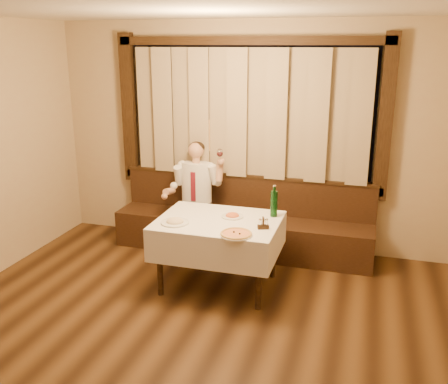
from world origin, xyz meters
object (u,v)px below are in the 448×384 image
(green_bottle, at_px, (274,203))
(cruet_caddy, at_px, (263,225))
(banquette, at_px, (243,226))
(dining_table, at_px, (219,229))
(pasta_cream, at_px, (175,220))
(pizza, at_px, (236,234))
(seated_man, at_px, (195,188))
(pasta_red, at_px, (232,214))

(green_bottle, relative_size, cruet_caddy, 2.78)
(banquette, relative_size, green_bottle, 9.33)
(dining_table, height_order, pasta_cream, pasta_cream)
(banquette, bearing_deg, pizza, -78.18)
(banquette, height_order, pizza, banquette)
(banquette, xyz_separation_m, green_bottle, (0.53, -0.76, 0.59))
(pizza, distance_m, green_bottle, 0.70)
(dining_table, height_order, seated_man, seated_man)
(banquette, relative_size, dining_table, 2.52)
(banquette, height_order, green_bottle, green_bottle)
(pasta_cream, xyz_separation_m, cruet_caddy, (0.90, 0.11, 0.00))
(dining_table, distance_m, pasta_cream, 0.48)
(pizza, bearing_deg, pasta_cream, 168.40)
(dining_table, relative_size, pasta_cream, 4.41)
(pasta_cream, distance_m, green_bottle, 1.06)
(banquette, distance_m, dining_table, 1.08)
(pasta_cream, distance_m, cruet_caddy, 0.90)
(banquette, distance_m, pizza, 1.50)
(pizza, xyz_separation_m, pasta_cream, (-0.69, 0.14, 0.03))
(pasta_red, bearing_deg, dining_table, -133.77)
(banquette, bearing_deg, pasta_red, -82.65)
(banquette, relative_size, cruet_caddy, 25.99)
(dining_table, height_order, green_bottle, green_bottle)
(banquette, xyz_separation_m, cruet_caddy, (0.50, -1.15, 0.49))
(pasta_red, distance_m, seated_man, 1.08)
(pizza, bearing_deg, pasta_red, 109.55)
(pasta_red, relative_size, pasta_cream, 0.81)
(cruet_caddy, height_order, seated_man, seated_man)
(pizza, height_order, seated_man, seated_man)
(pasta_cream, height_order, cruet_caddy, cruet_caddy)
(green_bottle, bearing_deg, pasta_cream, -151.56)
(pasta_cream, bearing_deg, cruet_caddy, 6.91)
(pizza, height_order, green_bottle, green_bottle)
(dining_table, bearing_deg, green_bottle, 26.79)
(cruet_caddy, bearing_deg, pasta_cream, 165.07)
(pasta_red, bearing_deg, pizza, -70.45)
(green_bottle, bearing_deg, pasta_red, -160.55)
(pasta_cream, bearing_deg, pizza, -11.60)
(pizza, distance_m, cruet_caddy, 0.33)
(pasta_red, bearing_deg, banquette, 97.35)
(banquette, bearing_deg, green_bottle, -54.96)
(banquette, xyz_separation_m, dining_table, (0.00, -1.02, 0.34))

